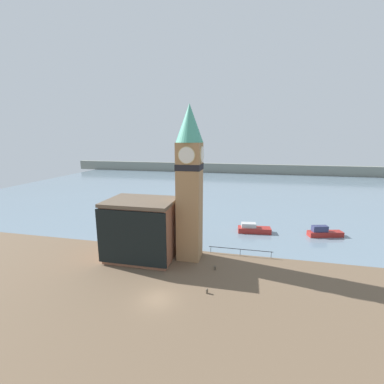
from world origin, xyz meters
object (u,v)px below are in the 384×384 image
at_px(mooring_bollard_near, 215,267).
at_px(pier_building, 141,229).
at_px(boat_near, 253,229).
at_px(boat_far, 324,232).
at_px(mooring_bollard_far, 207,291).
at_px(clock_tower, 190,180).

bearing_deg(mooring_bollard_near, pier_building, 172.08).
distance_m(boat_near, mooring_bollard_near, 17.47).
bearing_deg(pier_building, boat_far, 27.08).
xyz_separation_m(boat_near, mooring_bollard_near, (-5.57, -16.55, -0.35)).
distance_m(boat_near, mooring_bollard_far, 23.16).
distance_m(pier_building, boat_far, 34.64).
relative_size(boat_far, mooring_bollard_near, 9.84).
relative_size(boat_far, mooring_bollard_far, 10.79).
bearing_deg(pier_building, boat_near, 40.61).
height_order(clock_tower, mooring_bollard_far, clock_tower).
xyz_separation_m(pier_building, mooring_bollard_far, (11.61, -7.51, -4.34)).
height_order(boat_far, mooring_bollard_near, boat_far).
distance_m(clock_tower, mooring_bollard_far, 15.70).
distance_m(pier_building, mooring_bollard_near, 12.68).
bearing_deg(mooring_bollard_near, boat_far, 42.59).
bearing_deg(clock_tower, pier_building, -167.96).
xyz_separation_m(boat_far, mooring_bollard_far, (-19.04, -23.18, -0.44)).
xyz_separation_m(pier_building, mooring_bollard_near, (11.81, -1.64, -4.31)).
xyz_separation_m(clock_tower, boat_far, (23.26, 14.09, -11.65)).
xyz_separation_m(clock_tower, boat_near, (10.00, 13.33, -11.71)).
xyz_separation_m(pier_building, boat_near, (17.39, 14.91, -3.96)).
bearing_deg(clock_tower, mooring_bollard_near, -36.02).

